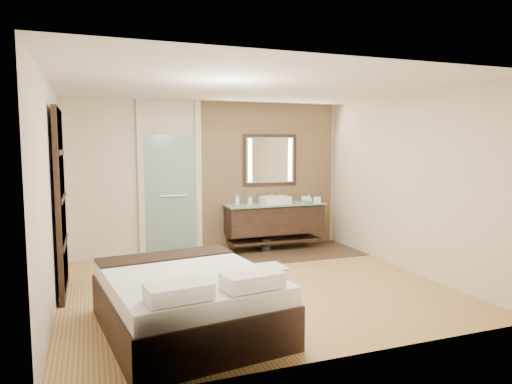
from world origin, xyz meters
name	(u,v)px	position (x,y,z in m)	size (l,w,h in m)	color
floor	(254,286)	(0.00, 0.00, 0.00)	(5.00, 5.00, 0.00)	olive
tile_strip	(255,256)	(0.60, 1.60, 0.01)	(3.80, 1.30, 0.01)	#3B2920
stone_wall	(269,176)	(1.10, 2.21, 1.35)	(2.60, 0.08, 2.70)	tan
vanity	(275,219)	(1.10, 1.92, 0.58)	(1.85, 0.55, 0.88)	black
mirror_unit	(270,160)	(1.10, 2.16, 1.65)	(1.06, 0.04, 0.96)	black
frosted_door	(171,190)	(-0.75, 2.20, 1.14)	(1.10, 0.12, 2.70)	silver
shoji_partition	(61,201)	(-2.43, 0.60, 1.21)	(0.06, 1.20, 2.40)	black
bed	(188,300)	(-1.15, -1.16, 0.32)	(1.86, 2.20, 0.77)	black
bath_mat	(262,268)	(0.42, 0.79, 0.02)	(0.72, 0.50, 0.02)	white
waste_bin	(266,245)	(0.90, 1.85, 0.12)	(0.19, 0.19, 0.24)	black
tissue_box	(317,200)	(1.89, 1.77, 0.92)	(0.12, 0.12, 0.10)	white
soap_bottle_a	(237,200)	(0.37, 1.89, 0.97)	(0.08, 0.08, 0.20)	silver
soap_bottle_b	(250,200)	(0.63, 1.95, 0.95)	(0.08, 0.08, 0.17)	#B2B2B2
soap_bottle_c	(309,198)	(1.76, 1.84, 0.94)	(0.11, 0.11, 0.14)	silver
cup	(304,199)	(1.74, 1.99, 0.91)	(0.12, 0.12, 0.10)	white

